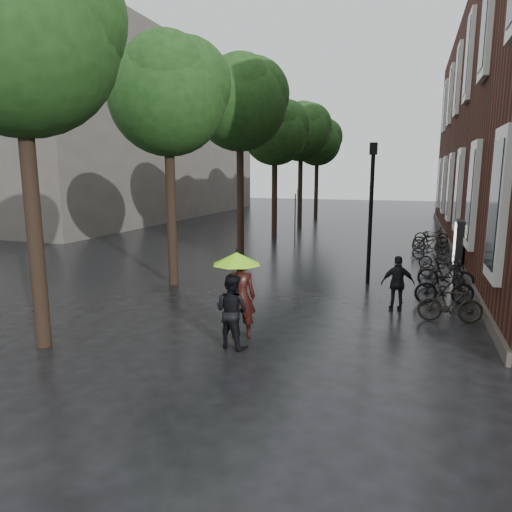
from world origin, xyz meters
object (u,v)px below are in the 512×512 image
at_px(person_black, 232,311).
at_px(lamp_post, 371,200).
at_px(ad_lightbox, 458,245).
at_px(person_burgundy, 240,297).
at_px(pedestrian_walking, 398,283).
at_px(parked_bicycles, 436,255).

xyz_separation_m(person_black, lamp_post, (2.27, 6.95, 2.05)).
distance_m(ad_lightbox, lamp_post, 4.99).
relative_size(person_burgundy, lamp_post, 0.41).
bearing_deg(person_black, pedestrian_walking, -117.15).
height_order(parked_bicycles, lamp_post, lamp_post).
relative_size(ad_lightbox, lamp_post, 0.41).
bearing_deg(person_burgundy, lamp_post, -130.32).
relative_size(pedestrian_walking, ad_lightbox, 0.78).
xyz_separation_m(parked_bicycles, lamp_post, (-2.36, -3.79, 2.40)).
relative_size(pedestrian_walking, lamp_post, 0.32).
distance_m(person_black, ad_lightbox, 11.68).
bearing_deg(pedestrian_walking, parked_bicycles, -112.05).
bearing_deg(person_black, ad_lightbox, -104.57).
bearing_deg(pedestrian_walking, person_black, 38.88).
bearing_deg(lamp_post, pedestrian_walking, -70.74).
bearing_deg(parked_bicycles, ad_lightbox, -26.78).
bearing_deg(pedestrian_walking, lamp_post, -81.87).
height_order(pedestrian_walking, lamp_post, lamp_post).
bearing_deg(ad_lightbox, lamp_post, -129.19).
distance_m(person_black, pedestrian_walking, 5.16).
distance_m(person_burgundy, lamp_post, 7.01).
bearing_deg(person_burgundy, parked_bicycles, -135.09).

